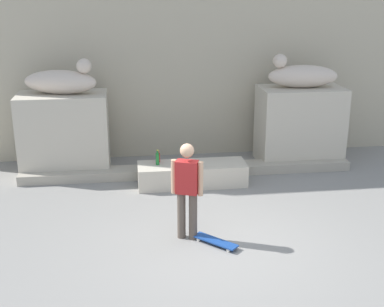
{
  "coord_description": "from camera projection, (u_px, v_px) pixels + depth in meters",
  "views": [
    {
      "loc": [
        -1.36,
        -7.5,
        4.12
      ],
      "look_at": [
        -0.16,
        1.53,
        1.1
      ],
      "focal_mm": 48.54,
      "sensor_mm": 36.0,
      "label": 1
    }
  ],
  "objects": [
    {
      "name": "ledge_block",
      "position": [
        192.0,
        174.0,
        11.03
      ],
      "size": [
        2.29,
        0.74,
        0.47
      ],
      "primitive_type": "cube",
      "color": "beige",
      "rests_on": "ground_plane"
    },
    {
      "name": "facade_wall",
      "position": [
        179.0,
        12.0,
        12.23
      ],
      "size": [
        11.78,
        0.6,
        6.91
      ],
      "primitive_type": "cube",
      "color": "#B9AE94",
      "rests_on": "ground_plane"
    },
    {
      "name": "bottle_green",
      "position": [
        157.0,
        158.0,
        10.86
      ],
      "size": [
        0.08,
        0.08,
        0.33
      ],
      "color": "#1E722D",
      "rests_on": "ledge_block"
    },
    {
      "name": "bottle_red",
      "position": [
        158.0,
        157.0,
        11.04
      ],
      "size": [
        0.08,
        0.08,
        0.26
      ],
      "color": "red",
      "rests_on": "ledge_block"
    },
    {
      "name": "statue_reclining_left",
      "position": [
        62.0,
        81.0,
        11.21
      ],
      "size": [
        1.69,
        0.92,
        0.78
      ],
      "rotation": [
        0.0,
        0.0,
        -0.24
      ],
      "color": "beige",
      "rests_on": "pedestal_left"
    },
    {
      "name": "ground_plane",
      "position": [
        214.0,
        246.0,
        8.53
      ],
      "size": [
        40.0,
        40.0,
        0.0
      ],
      "primitive_type": "plane",
      "color": "gray"
    },
    {
      "name": "statue_reclining_right",
      "position": [
        301.0,
        75.0,
        11.89
      ],
      "size": [
        1.65,
        0.71,
        0.78
      ],
      "rotation": [
        0.0,
        0.0,
        3.05
      ],
      "color": "beige",
      "rests_on": "pedestal_right"
    },
    {
      "name": "pedestal_right",
      "position": [
        300.0,
        125.0,
        12.26
      ],
      "size": [
        1.94,
        1.1,
        1.8
      ],
      "primitive_type": "cube",
      "color": "beige",
      "rests_on": "ground_plane"
    },
    {
      "name": "skateboard",
      "position": [
        215.0,
        241.0,
        8.54
      ],
      "size": [
        0.71,
        0.71,
        0.08
      ],
      "rotation": [
        0.0,
        0.0,
        2.35
      ],
      "color": "navy",
      "rests_on": "ground_plane"
    },
    {
      "name": "pedestal_left",
      "position": [
        64.0,
        134.0,
        11.58
      ],
      "size": [
        1.94,
        1.1,
        1.8
      ],
      "primitive_type": "cube",
      "color": "beige",
      "rests_on": "ground_plane"
    },
    {
      "name": "stair_step",
      "position": [
        189.0,
        170.0,
        11.64
      ],
      "size": [
        7.39,
        0.5,
        0.21
      ],
      "primitive_type": "cube",
      "color": "#A9A08F",
      "rests_on": "ground_plane"
    },
    {
      "name": "skater",
      "position": [
        187.0,
        187.0,
        8.5
      ],
      "size": [
        0.51,
        0.32,
        1.67
      ],
      "rotation": [
        0.0,
        0.0,
        2.77
      ],
      "color": "brown",
      "rests_on": "ground_plane"
    }
  ]
}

